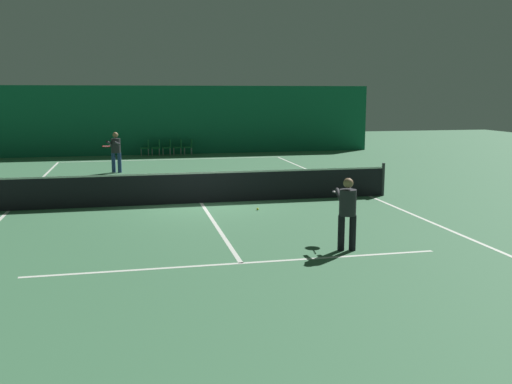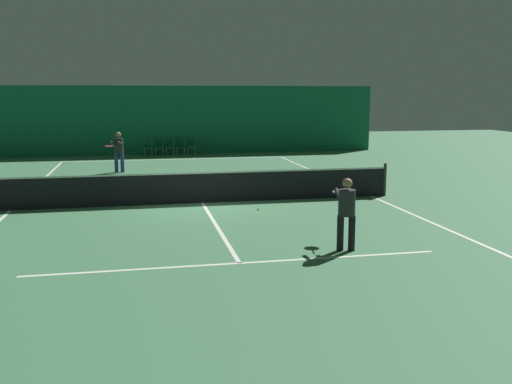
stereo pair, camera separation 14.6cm
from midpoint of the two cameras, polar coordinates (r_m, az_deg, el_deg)
ground_plane at (r=17.45m, az=-5.74°, el=-1.10°), size 60.00×60.00×0.00m
backdrop_curtain at (r=31.63m, az=-8.93°, el=7.11°), size 23.00×0.12×3.71m
court_line_baseline_far at (r=29.17m, az=-8.51°, el=3.24°), size 11.00×0.10×0.00m
court_line_service_far at (r=23.73m, az=-7.57°, el=1.77°), size 8.25×0.10×0.00m
court_line_service_near at (r=11.29m, az=-1.87°, el=-7.13°), size 8.25×0.10×0.00m
court_line_sideline_left at (r=17.69m, az=-23.73°, el=-1.74°), size 0.10×23.80×0.00m
court_line_sideline_right at (r=18.88m, az=11.07°, el=-0.40°), size 0.10×23.80×0.00m
court_line_centre at (r=17.45m, az=-5.74°, el=-1.10°), size 0.10×12.80×0.00m
tennis_net at (r=17.36m, az=-5.77°, el=0.55°), size 12.00×0.10×1.07m
player_near at (r=12.16m, az=8.76°, el=-1.61°), size 0.56×1.34×1.56m
player_far at (r=24.65m, az=-14.03°, el=4.18°), size 0.82×1.40×1.70m
courtside_chair_0 at (r=31.12m, az=-11.06°, el=4.47°), size 0.44×0.44×0.84m
courtside_chair_1 at (r=31.14m, az=-10.00°, el=4.51°), size 0.44×0.44×0.84m
courtside_chair_2 at (r=31.17m, az=-8.94°, el=4.54°), size 0.44×0.44×0.84m
courtside_chair_3 at (r=31.21m, az=-7.88°, el=4.57°), size 0.44×0.44×0.84m
courtside_chair_4 at (r=31.26m, az=-6.82°, el=4.61°), size 0.44×0.44×0.84m
tennis_ball at (r=16.30m, az=-0.09°, el=-1.71°), size 0.07×0.07×0.07m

